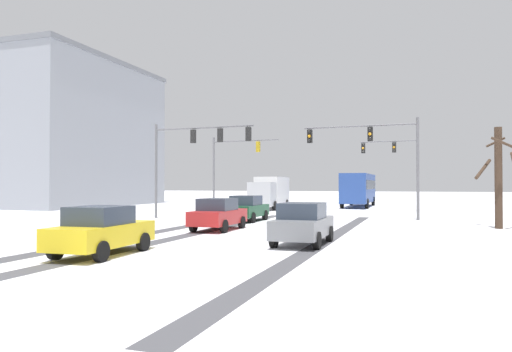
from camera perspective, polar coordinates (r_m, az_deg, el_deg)
The scene contains 16 objects.
wheel_track_left_lane at distance 22.84m, azimuth -7.60°, elevation -6.84°, with size 0.86×28.93×0.01m, color #4C4C51.
wheel_track_right_lane at distance 23.86m, azimuth -12.25°, elevation -6.57°, with size 0.95×28.93×0.01m, color #4C4C51.
wheel_track_center at distance 20.85m, azimuth 8.51°, elevation -7.40°, with size 0.71×28.93×0.01m, color #4C4C51.
sidewalk_kerb_right at distance 19.28m, azimuth 22.82°, elevation -7.69°, with size 4.00×28.93×0.12m, color white.
traffic_signal_near_left at distance 32.76m, azimuth -7.34°, elevation 3.40°, with size 7.41×0.66×6.50m.
traffic_signal_far_right at distance 43.76m, azimuth 16.34°, elevation 2.02°, with size 4.94×0.59×6.50m.
traffic_signal_near_right at distance 31.83m, azimuth 13.90°, elevation 3.30°, with size 7.32×0.53×6.50m.
traffic_signal_far_left at distance 42.43m, azimuth -2.96°, elevation 1.86°, with size 6.20×0.63×6.50m.
car_dark_green_lead at distance 30.61m, azimuth -1.10°, elevation -3.82°, with size 1.85×4.11×1.62m.
car_red_second at distance 24.74m, azimuth -4.47°, elevation -4.50°, with size 1.87×4.12×1.62m.
car_grey_third at distance 18.92m, azimuth 5.54°, elevation -5.59°, with size 1.85×4.11×1.62m.
car_yellow_cab_fourth at distance 16.80m, azimuth -17.75°, elevation -6.14°, with size 1.98×4.17×1.62m.
bus_oncoming at distance 51.24m, azimuth 12.02°, elevation -1.34°, with size 2.70×11.01×3.38m.
box_truck_delivery at distance 45.33m, azimuth 1.65°, elevation -1.86°, with size 2.52×7.48×3.02m.
bare_tree_sidewalk_mid at distance 28.46m, azimuth 26.66°, elevation 0.10°, with size 2.23×2.20×5.35m.
office_building_far_left_block at distance 62.70m, azimuth -26.47°, elevation 4.18°, with size 27.92×20.43×15.70m.
Camera 1 is at (8.59, -7.26, 2.34)m, focal length 33.93 mm.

